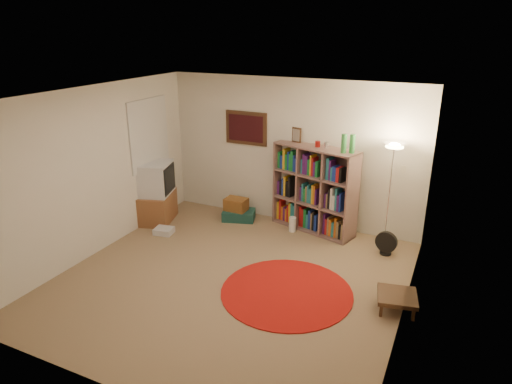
{
  "coord_description": "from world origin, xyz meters",
  "views": [
    {
      "loc": [
        2.63,
        -4.81,
        3.29
      ],
      "look_at": [
        0.1,
        0.6,
        1.1
      ],
      "focal_mm": 32.0,
      "sensor_mm": 36.0,
      "label": 1
    }
  ],
  "objects_px": {
    "bookshelf": "(314,190)",
    "floor_lamp": "(393,162)",
    "side_table": "(397,297)",
    "tv_stand": "(156,193)",
    "suitcase": "(239,215)",
    "floor_fan": "(386,243)"
  },
  "relations": [
    {
      "from": "bookshelf",
      "to": "suitcase",
      "type": "relative_size",
      "value": 2.72
    },
    {
      "from": "bookshelf",
      "to": "floor_lamp",
      "type": "xyz_separation_m",
      "value": [
        1.25,
        -0.19,
        0.7
      ]
    },
    {
      "from": "side_table",
      "to": "floor_fan",
      "type": "bearing_deg",
      "value": 105.16
    },
    {
      "from": "floor_fan",
      "to": "side_table",
      "type": "bearing_deg",
      "value": -66.83
    },
    {
      "from": "tv_stand",
      "to": "suitcase",
      "type": "xyz_separation_m",
      "value": [
        1.29,
        0.64,
        -0.43
      ]
    },
    {
      "from": "bookshelf",
      "to": "side_table",
      "type": "xyz_separation_m",
      "value": [
        1.69,
        -1.83,
        -0.53
      ]
    },
    {
      "from": "floor_lamp",
      "to": "side_table",
      "type": "bearing_deg",
      "value": -74.94
    },
    {
      "from": "suitcase",
      "to": "side_table",
      "type": "height_order",
      "value": "side_table"
    },
    {
      "from": "suitcase",
      "to": "side_table",
      "type": "distance_m",
      "value": 3.43
    },
    {
      "from": "tv_stand",
      "to": "suitcase",
      "type": "relative_size",
      "value": 1.68
    },
    {
      "from": "tv_stand",
      "to": "side_table",
      "type": "bearing_deg",
      "value": -30.11
    },
    {
      "from": "side_table",
      "to": "suitcase",
      "type": "bearing_deg",
      "value": 151.38
    },
    {
      "from": "bookshelf",
      "to": "floor_fan",
      "type": "height_order",
      "value": "bookshelf"
    },
    {
      "from": "floor_fan",
      "to": "bookshelf",
      "type": "bearing_deg",
      "value": 169.91
    },
    {
      "from": "floor_lamp",
      "to": "suitcase",
      "type": "distance_m",
      "value": 2.88
    },
    {
      "from": "bookshelf",
      "to": "suitcase",
      "type": "bearing_deg",
      "value": -155.43
    },
    {
      "from": "side_table",
      "to": "tv_stand",
      "type": "bearing_deg",
      "value": 166.87
    },
    {
      "from": "bookshelf",
      "to": "floor_lamp",
      "type": "height_order",
      "value": "bookshelf"
    },
    {
      "from": "floor_lamp",
      "to": "tv_stand",
      "type": "distance_m",
      "value": 4.01
    },
    {
      "from": "bookshelf",
      "to": "tv_stand",
      "type": "distance_m",
      "value": 2.74
    },
    {
      "from": "floor_lamp",
      "to": "bookshelf",
      "type": "bearing_deg",
      "value": 171.31
    },
    {
      "from": "floor_fan",
      "to": "side_table",
      "type": "xyz_separation_m",
      "value": [
        0.38,
        -1.41,
        -0.01
      ]
    }
  ]
}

